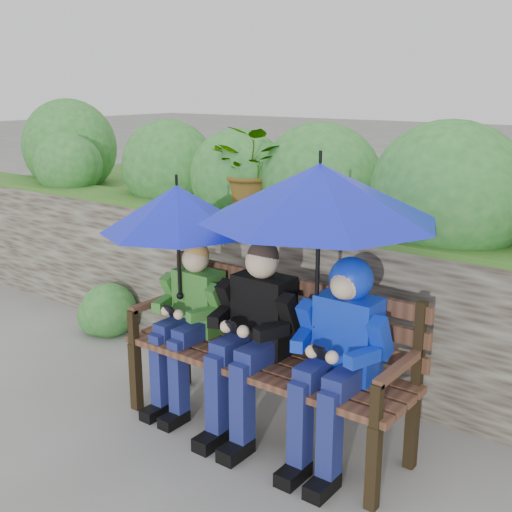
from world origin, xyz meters
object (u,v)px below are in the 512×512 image
Objects in this scene: boy_right at (339,346)px; umbrella_left at (177,208)px; boy_middle at (253,330)px; umbrella_right at (320,192)px; boy_left at (189,316)px; park_bench at (271,347)px.

boy_right is 1.22m from umbrella_left.
umbrella_right is at bearing 3.91° from boy_middle.
boy_middle is 0.88m from umbrella_right.
park_bench is at bearing 7.14° from boy_left.
umbrella_left reaches higher than boy_middle.
umbrella_left is at bearing -172.92° from park_bench.
boy_left is 0.64m from umbrella_left.
boy_middle is 0.93× the size of umbrella_right.
park_bench is at bearing 172.23° from boy_right.
boy_right reaches higher than park_bench.
boy_middle is 0.53m from boy_right.
park_bench is 1.56× the size of boy_right.
boy_middle is 0.82m from umbrella_left.
boy_right is 1.22× the size of umbrella_left.
boy_middle reaches higher than boy_right.
park_bench is at bearing 50.17° from boy_middle.
umbrella_right reaches higher than boy_middle.
umbrella_right is (-0.15, 0.01, 0.75)m from boy_right.
boy_middle is at bearing -0.95° from boy_left.
boy_left reaches higher than park_bench.
boy_left is at bearing -178.81° from umbrella_right.
boy_right is at bearing 0.65° from umbrella_left.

